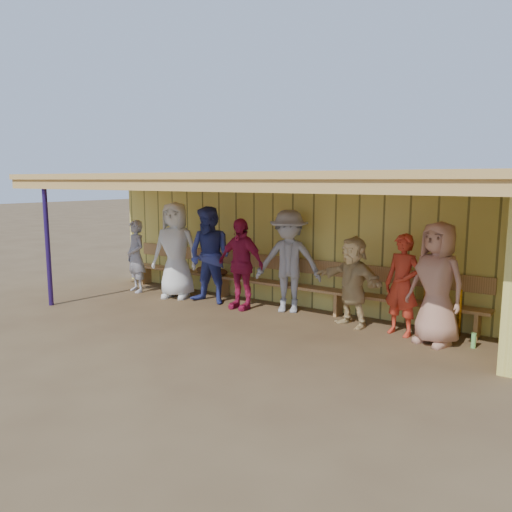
% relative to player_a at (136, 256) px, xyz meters
% --- Properties ---
extents(ground, '(90.00, 90.00, 0.00)m').
position_rel_player_a_xyz_m(ground, '(3.13, -0.35, -0.77)').
color(ground, brown).
rests_on(ground, ground).
extents(player_a, '(0.65, 0.52, 1.55)m').
position_rel_player_a_xyz_m(player_a, '(0.00, 0.00, 0.00)').
color(player_a, '#9D9BA3').
rests_on(player_a, ground).
extents(player_b, '(1.11, 0.91, 1.96)m').
position_rel_player_a_xyz_m(player_b, '(1.07, 0.10, 0.21)').
color(player_b, white).
rests_on(player_b, ground).
extents(player_c, '(0.97, 0.78, 1.89)m').
position_rel_player_a_xyz_m(player_c, '(1.96, 0.12, 0.17)').
color(player_c, '#333E8D').
rests_on(player_c, ground).
extents(player_d, '(1.01, 0.45, 1.70)m').
position_rel_player_a_xyz_m(player_d, '(2.69, 0.12, 0.08)').
color(player_d, '#AD1B45').
rests_on(player_d, ground).
extents(player_e, '(1.37, 1.07, 1.86)m').
position_rel_player_a_xyz_m(player_e, '(3.54, 0.44, 0.16)').
color(player_e, '#95969D').
rests_on(player_e, ground).
extents(player_f, '(1.45, 0.90, 1.50)m').
position_rel_player_a_xyz_m(player_f, '(4.87, 0.26, -0.03)').
color(player_f, '#DDBC7C').
rests_on(player_f, ground).
extents(player_g, '(0.65, 0.50, 1.59)m').
position_rel_player_a_xyz_m(player_g, '(5.70, 0.23, 0.02)').
color(player_g, red).
rests_on(player_g, ground).
extents(player_h, '(1.02, 0.84, 1.81)m').
position_rel_player_a_xyz_m(player_h, '(6.25, 0.08, 0.13)').
color(player_h, tan).
rests_on(player_h, ground).
extents(dugout_structure, '(8.80, 3.20, 2.50)m').
position_rel_player_a_xyz_m(dugout_structure, '(3.52, 0.33, 0.92)').
color(dugout_structure, '#E7D862').
rests_on(dugout_structure, ground).
extents(bench, '(7.60, 0.34, 0.93)m').
position_rel_player_a_xyz_m(bench, '(3.13, 0.76, -0.25)').
color(bench, tan).
rests_on(bench, ground).
extents(dugout_equipment, '(5.65, 0.62, 0.80)m').
position_rel_player_a_xyz_m(dugout_equipment, '(2.53, 0.63, -0.28)').
color(dugout_equipment, orange).
rests_on(dugout_equipment, ground).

